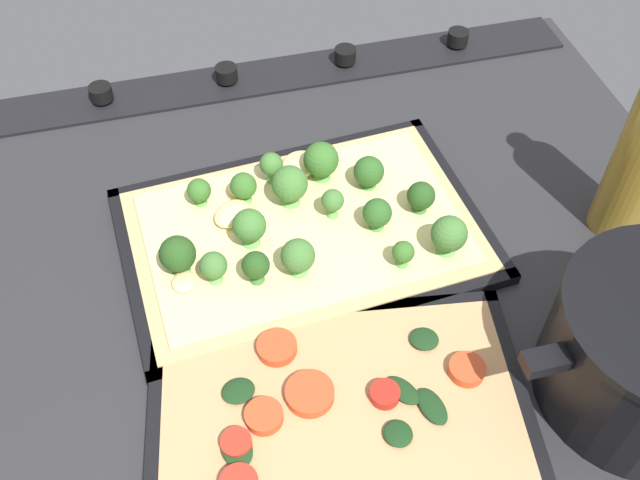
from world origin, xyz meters
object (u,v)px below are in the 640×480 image
object	(u,v)px
baking_tray_front	(304,237)
baking_tray_back	(342,426)
veggie_pizza_back	(336,422)
broccoli_pizza	(303,224)

from	to	relation	value
baking_tray_front	baking_tray_back	distance (cm)	21.58
baking_tray_front	veggie_pizza_back	distance (cm)	21.49
broccoli_pizza	veggie_pizza_back	size ratio (longest dim) A/B	1.08
baking_tray_front	veggie_pizza_back	xyz separation A→B (cm)	(2.33, 21.35, 0.74)
baking_tray_back	baking_tray_front	bearing A→B (deg)	-94.95
baking_tray_front	broccoli_pizza	xyz separation A→B (cm)	(-0.03, -0.21, 1.82)
broccoli_pizza	veggie_pizza_back	bearing A→B (deg)	83.76
baking_tray_back	broccoli_pizza	bearing A→B (deg)	-94.99
baking_tray_front	veggie_pizza_back	size ratio (longest dim) A/B	1.16
baking_tray_back	veggie_pizza_back	size ratio (longest dim) A/B	1.08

